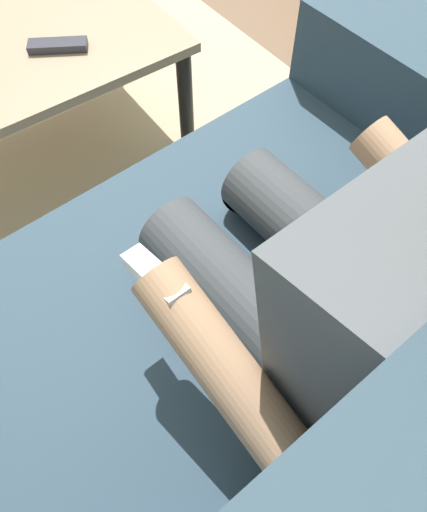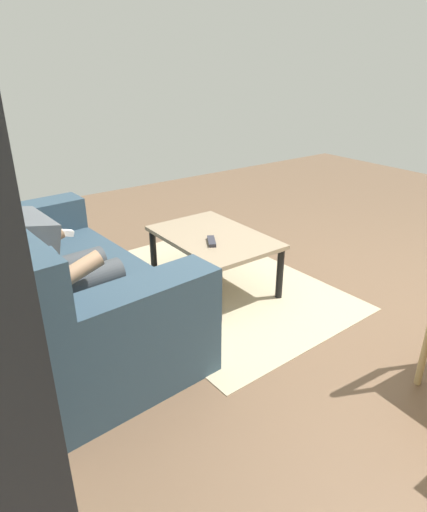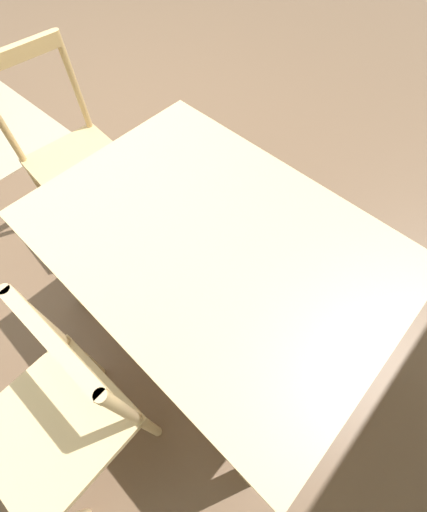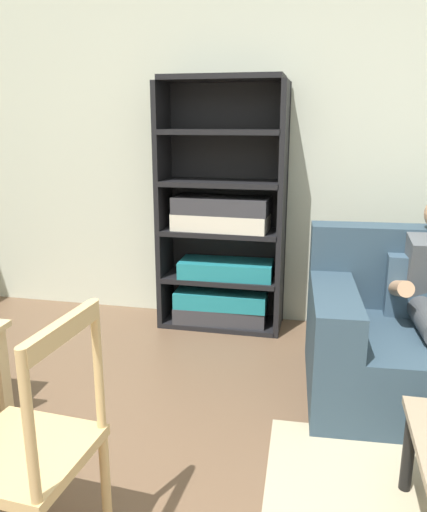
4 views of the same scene
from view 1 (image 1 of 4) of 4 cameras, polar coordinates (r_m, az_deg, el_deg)
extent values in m
cube|color=#2D4251|center=(1.21, 0.00, -12.95)|extent=(1.88, 1.09, 0.40)
cube|color=#2D4251|center=(0.74, 20.82, -22.18)|extent=(1.83, 0.32, 0.50)
cube|color=#354C5F|center=(0.93, 22.52, -4.05)|extent=(0.40, 0.15, 0.36)
cube|color=#4C5156|center=(0.83, 21.12, -7.31)|extent=(0.42, 0.33, 0.51)
cylinder|color=#3D4145|center=(1.08, 11.42, 1.96)|extent=(0.18, 0.45, 0.15)
cylinder|color=tan|center=(1.38, 3.11, 1.41)|extent=(0.11, 0.11, 0.40)
cube|color=black|center=(1.54, 0.90, -0.02)|extent=(0.12, 0.25, 0.08)
cylinder|color=#3D4145|center=(0.99, 2.49, -4.64)|extent=(0.18, 0.45, 0.15)
cylinder|color=tan|center=(1.31, -4.22, -3.62)|extent=(0.11, 0.11, 0.40)
cube|color=black|center=(1.48, -5.70, -4.54)|extent=(0.12, 0.25, 0.08)
cylinder|color=tan|center=(1.03, 22.84, 5.75)|extent=(0.11, 0.36, 0.19)
cylinder|color=tan|center=(0.79, 0.71, -11.80)|extent=(0.11, 0.36, 0.19)
cube|color=white|center=(0.81, -6.45, -2.51)|extent=(0.05, 0.16, 0.08)
cube|color=gray|center=(1.74, -21.67, 20.68)|extent=(0.93, 0.63, 0.03)
cylinder|color=black|center=(2.18, -11.96, 24.32)|extent=(0.05, 0.05, 0.39)
cylinder|color=black|center=(1.78, -3.15, 17.03)|extent=(0.05, 0.05, 0.39)
cube|color=#2D2D38|center=(1.66, -17.09, 21.66)|extent=(0.17, 0.13, 0.02)
cube|color=tan|center=(1.98, -18.03, 11.61)|extent=(2.05, 1.47, 0.01)
camera|label=2|loc=(2.74, 78.84, 26.56)|focal=31.06mm
camera|label=3|loc=(3.68, 54.89, 48.66)|focal=24.04mm
camera|label=4|loc=(3.30, -29.50, 56.78)|focal=35.57mm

